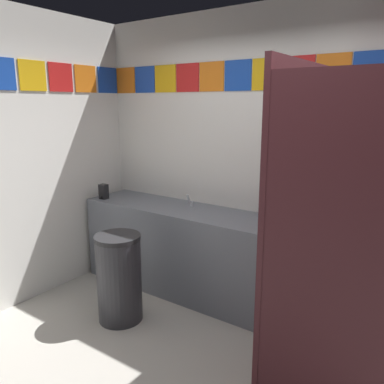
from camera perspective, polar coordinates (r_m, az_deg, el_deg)
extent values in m
cube|color=white|center=(3.58, 12.85, 4.38)|extent=(3.95, 0.08, 2.73)
cube|color=orange|center=(4.52, -9.81, 15.99)|extent=(0.27, 0.01, 0.27)
cube|color=#1947B7|center=(4.33, -7.03, 16.22)|extent=(0.27, 0.01, 0.27)
cube|color=yellow|center=(4.15, -3.99, 16.43)|extent=(0.27, 0.01, 0.27)
cube|color=red|center=(3.98, -0.68, 16.60)|extent=(0.27, 0.01, 0.27)
cube|color=orange|center=(3.82, 2.93, 16.73)|extent=(0.27, 0.01, 0.27)
cube|color=#1947B7|center=(3.68, 6.82, 16.80)|extent=(0.27, 0.01, 0.27)
cube|color=yellow|center=(3.56, 11.01, 16.79)|extent=(0.27, 0.01, 0.27)
cube|color=red|center=(3.45, 15.48, 16.69)|extent=(0.27, 0.01, 0.27)
cube|color=orange|center=(3.37, 20.19, 16.48)|extent=(0.27, 0.01, 0.27)
cube|color=#1947B7|center=(3.30, 25.10, 16.15)|extent=(0.27, 0.01, 0.27)
cube|color=#1947B7|center=(3.79, -26.58, 15.46)|extent=(0.01, 0.27, 0.27)
cube|color=yellow|center=(3.95, -22.57, 15.67)|extent=(0.01, 0.27, 0.27)
cube|color=red|center=(4.12, -18.89, 15.81)|extent=(0.01, 0.27, 0.27)
cube|color=orange|center=(4.31, -15.52, 15.87)|extent=(0.01, 0.27, 0.27)
cube|color=#1947B7|center=(4.52, -12.44, 15.89)|extent=(0.01, 0.27, 0.27)
cube|color=slate|center=(3.92, -1.04, -8.63)|extent=(2.21, 0.58, 0.87)
cube|color=slate|center=(4.01, 1.23, -2.19)|extent=(2.21, 0.03, 0.08)
cylinder|color=white|center=(3.78, -1.33, -3.41)|extent=(0.34, 0.34, 0.10)
cylinder|color=silver|center=(3.87, -0.11, -1.79)|extent=(0.04, 0.04, 0.05)
cylinder|color=silver|center=(3.81, -0.54, -0.93)|extent=(0.02, 0.06, 0.09)
cube|color=black|center=(4.27, -12.98, 0.07)|extent=(0.09, 0.07, 0.16)
cylinder|color=black|center=(4.26, -13.39, -0.83)|extent=(0.02, 0.02, 0.03)
cube|color=#471E23|center=(2.78, 16.27, -4.65)|extent=(0.04, 1.43, 2.13)
cube|color=#471E23|center=(2.04, 22.02, -11.68)|extent=(0.90, 0.04, 1.96)
cylinder|color=silver|center=(2.12, 10.83, -6.87)|extent=(0.02, 0.02, 0.10)
cylinder|color=#333338|center=(3.51, -10.74, -12.70)|extent=(0.39, 0.39, 0.75)
cylinder|color=#262628|center=(3.36, -11.02, -6.66)|extent=(0.40, 0.40, 0.04)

